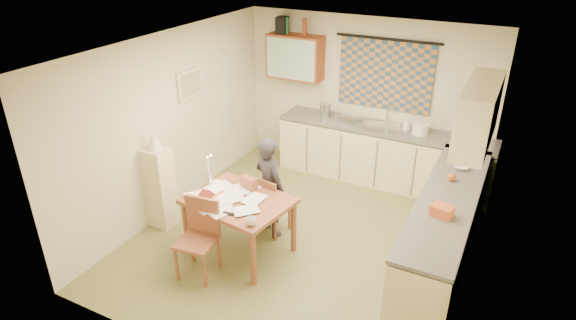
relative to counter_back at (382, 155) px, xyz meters
The scene contains 44 objects.
floor 2.05m from the counter_back, 102.66° to the right, with size 4.00×4.50×0.02m, color #656738.
ceiling 2.87m from the counter_back, 102.66° to the right, with size 4.00×4.50×0.02m, color white.
wall_back 0.96m from the counter_back, 144.70° to the left, with size 4.00×0.02×2.50m, color beige.
wall_front 4.31m from the counter_back, 95.94° to the right, with size 4.00×0.02×2.50m, color beige.
wall_left 3.23m from the counter_back, 141.46° to the right, with size 0.02×4.50×2.50m, color beige.
wall_right 2.63m from the counter_back, 51.12° to the right, with size 0.02×4.50×2.50m, color beige.
window_blind 1.24m from the counter_back, 117.05° to the left, with size 1.45×0.03×1.05m, color navy.
curtain_rod 1.77m from the counter_back, 118.88° to the left, with size 0.04×0.04×1.60m, color black.
wall_cabinet 2.09m from the counter_back, behind, with size 0.90×0.34×0.70m, color maroon.
wall_cabinet_glass 2.08m from the counter_back, behind, with size 0.84×0.02×0.64m, color #99B2A5.
upper_cabinet_right 2.42m from the counter_back, 45.16° to the right, with size 0.34×1.30×0.70m, color beige.
framed_print 3.12m from the counter_back, 147.23° to the right, with size 0.04×0.50×0.40m, color beige.
print_canvas 3.10m from the counter_back, 146.96° to the right, with size 0.01×0.42×0.32m, color beige.
counter_back is the anchor object (origin of this frame).
counter_right 2.08m from the counter_back, 52.69° to the right, with size 0.62×2.95×0.92m.
stove 3.02m from the counter_back, 65.31° to the right, with size 0.58×0.58×0.90m.
sink 0.43m from the counter_back, behind, with size 0.55×0.45×0.10m, color silver.
tap 0.63m from the counter_back, 97.12° to the left, with size 0.03×0.03×0.28m, color silver.
dish_rack 0.78m from the counter_back, behind, with size 0.35×0.30×0.06m, color silver.
kettle 1.14m from the counter_back, behind, with size 0.18×0.18×0.24m, color silver.
mixing_bowl 0.77m from the counter_back, ahead, with size 0.24×0.24×0.16m, color white.
soap_bottle 0.65m from the counter_back, ahead, with size 0.12×0.12×0.19m, color white.
bowl 1.62m from the counter_back, 35.39° to the right, with size 0.23×0.23×0.05m, color white.
orange_bag 2.52m from the counter_back, 59.26° to the right, with size 0.22×0.16×0.12m, color #D65C29.
fruit_orange 1.84m from the counter_back, 46.49° to the right, with size 0.10×0.10×0.10m, color #D65C29.
speaker 2.58m from the counter_back, behind, with size 0.16×0.20×0.26m, color black.
bottle_green 2.53m from the counter_back, behind, with size 0.07×0.07×0.26m, color #195926.
bottle_brown 2.33m from the counter_back, behind, with size 0.07×0.07×0.26m, color maroon.
dining_table 2.77m from the counter_back, 111.32° to the right, with size 1.32×1.08×0.75m.
chair_far 2.21m from the counter_back, 113.14° to the right, with size 0.43×0.43×0.84m.
chair_near 3.39m from the counter_back, 110.89° to the right, with size 0.47×0.47×0.93m.
person 2.24m from the counter_back, 113.20° to the right, with size 0.59×0.49×1.37m, color black.
shelf_stand 3.40m from the counter_back, 132.02° to the right, with size 0.32×0.30×1.13m, color beige.
lampshade 3.49m from the counter_back, 132.02° to the right, with size 0.20×0.20×0.22m, color beige.
letter_rack 2.55m from the counter_back, 113.97° to the right, with size 0.22×0.10×0.16m, color brown.
mug 3.05m from the counter_back, 101.14° to the right, with size 0.12×0.12×0.09m, color white.
magazine 3.12m from the counter_back, 118.47° to the right, with size 0.26×0.30×0.02m, color maroon.
book 3.00m from the counter_back, 118.40° to the right, with size 0.19×0.24×0.02m, color #D65C29.
orange_box 3.18m from the counter_back, 115.61° to the right, with size 0.12×0.08×0.04m, color #D65C29.
eyeglasses 3.07m from the counter_back, 107.75° to the right, with size 0.13×0.04×0.02m, color black.
candle_holder 2.89m from the counter_back, 121.96° to the right, with size 0.06×0.06×0.18m, color silver.
candle 2.94m from the counter_back, 121.61° to the right, with size 0.02×0.02×0.22m, color white.
candle_flame 2.93m from the counter_back, 121.34° to the right, with size 0.02×0.02×0.02m, color #FFCC66.
papers 2.85m from the counter_back, 113.76° to the right, with size 1.05×0.97×0.03m.
Camera 1 is at (2.21, -4.77, 3.71)m, focal length 30.00 mm.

